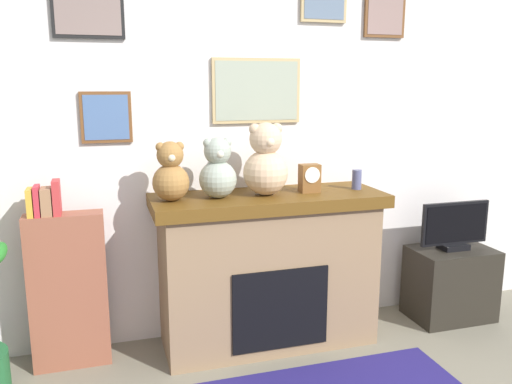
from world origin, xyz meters
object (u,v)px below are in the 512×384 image
Objects in this scene: television at (455,227)px; mantel_clock at (310,178)px; tv_stand at (450,283)px; teddy_bear_grey at (266,163)px; fireplace at (268,268)px; teddy_bear_tan at (171,174)px; bookshelf at (68,286)px; teddy_bear_cream at (218,171)px; candle_jar at (357,179)px.

television is 2.93× the size of mantel_clock.
tv_stand is 1.09× the size of television.
teddy_bear_grey reaches higher than tv_stand.
teddy_bear_tan reaches higher than fireplace.
bookshelf is 2.53× the size of teddy_bear_grey.
teddy_bear_tan reaches higher than bookshelf.
teddy_bear_cream is (0.29, -0.00, 0.01)m from teddy_bear_tan.
fireplace is 8.18× the size of mantel_clock.
mantel_clock reaches higher than tv_stand.
bookshelf is at bearing 177.88° from tv_stand.
teddy_bear_tan is (-0.63, -0.02, 0.67)m from fireplace.
fireplace is 1.29× the size of bookshelf.
tv_stand is 2.26m from teddy_bear_tan.
fireplace reaches higher than television.
television is at bearing -0.54° from teddy_bear_tan.
teddy_bear_cream is (-0.34, -0.02, 0.68)m from fireplace.
teddy_bear_grey is at bearing 179.23° from television.
bookshelf is at bearing 177.54° from candle_jar.
mantel_clock is at bearing -0.06° from teddy_bear_tan.
teddy_bear_grey is (-0.65, -0.00, 0.14)m from candle_jar.
bookshelf is at bearing 176.24° from teddy_bear_grey.
teddy_bear_tan is (-1.26, -0.00, 0.10)m from candle_jar.
television is at bearing -2.15° from bookshelf.
teddy_bear_grey reaches higher than teddy_bear_cream.
mantel_clock is at bearing -0.08° from teddy_bear_cream.
mantel_clock is (-0.35, -0.00, 0.03)m from candle_jar.
candle_jar is 1.26m from teddy_bear_tan.
bookshelf reaches higher than television.
candle_jar is at bearing 0.03° from teddy_bear_cream.
teddy_bear_tan is 0.78× the size of teddy_bear_grey.
mantel_clock is 0.51× the size of teddy_bear_tan.
fireplace is 1.44m from television.
tv_stand is (1.43, -0.04, -0.25)m from fireplace.
television is at bearing -1.43° from candle_jar.
television is 2.12m from teddy_bear_tan.
mantel_clock is at bearing 179.07° from television.
teddy_bear_grey reaches higher than candle_jar.
tv_stand is 1.43m from mantel_clock.
teddy_bear_cream is (0.93, -0.08, 0.69)m from bookshelf.
tv_stand is at bearing -0.71° from teddy_bear_grey.
fireplace is 0.76m from teddy_bear_cream.
fireplace is at bearing 178.49° from television.
television is at bearing -0.63° from teddy_bear_cream.
teddy_bear_grey is at bearing -143.50° from fireplace.
mantel_clock is (-1.15, 0.02, 0.86)m from tv_stand.
bookshelf is 1.99m from candle_jar.
television is (1.43, -0.04, 0.18)m from fireplace.
mantel_clock is at bearing 179.14° from tv_stand.
television is 0.89m from candle_jar.
mantel_clock is 0.62m from teddy_bear_cream.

